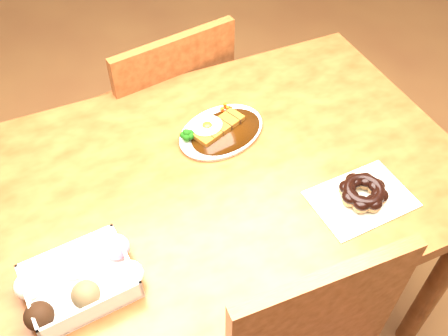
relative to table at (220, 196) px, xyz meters
name	(u,v)px	position (x,y,z in m)	size (l,w,h in m)	color
ground	(221,311)	(0.00, 0.00, -0.65)	(6.00, 6.00, 0.00)	brown
table	(220,196)	(0.00, 0.00, 0.00)	(1.20, 0.80, 0.75)	#512610
chair_far	(164,118)	(0.02, 0.54, -0.17)	(0.48, 0.48, 0.87)	#512610
katsu_curry_plate	(219,130)	(0.05, 0.12, 0.11)	(0.28, 0.24, 0.05)	white
donut_box	(80,281)	(-0.38, -0.18, 0.13)	(0.24, 0.18, 0.06)	white
pon_de_ring	(363,193)	(0.26, -0.22, 0.12)	(0.24, 0.17, 0.04)	silver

